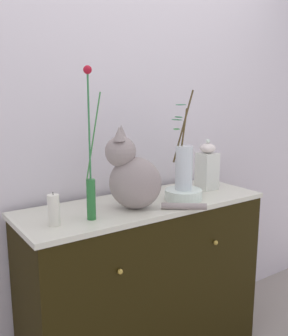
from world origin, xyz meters
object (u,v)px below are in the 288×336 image
(cat_sitting, at_px, (132,175))
(candle_pillar, at_px, (54,210))
(bowl_porcelain, at_px, (183,194))
(vase_slim_green, at_px, (91,177))
(jar_lidded_porcelain, at_px, (207,167))
(vase_glass_clear, at_px, (184,165))
(sideboard, at_px, (144,286))

(cat_sitting, height_order, candle_pillar, cat_sitting)
(cat_sitting, relative_size, bowl_porcelain, 2.21)
(vase_slim_green, distance_m, jar_lidded_porcelain, 0.81)
(bowl_porcelain, distance_m, vase_glass_clear, 0.16)
(cat_sitting, relative_size, vase_slim_green, 0.65)
(vase_glass_clear, bearing_deg, candle_pillar, -179.90)
(vase_glass_clear, height_order, jar_lidded_porcelain, vase_glass_clear)
(cat_sitting, height_order, vase_slim_green, vase_slim_green)
(jar_lidded_porcelain, bearing_deg, bowl_porcelain, -159.49)
(candle_pillar, bearing_deg, cat_sitting, 2.43)
(sideboard, height_order, bowl_porcelain, bowl_porcelain)
(sideboard, xyz_separation_m, bowl_porcelain, (0.20, -0.08, 0.50))
(cat_sitting, bearing_deg, jar_lidded_porcelain, 7.87)
(vase_glass_clear, relative_size, jar_lidded_porcelain, 1.76)
(vase_slim_green, height_order, vase_glass_clear, vase_slim_green)
(sideboard, bearing_deg, vase_slim_green, -165.31)
(vase_slim_green, distance_m, candle_pillar, 0.21)
(bowl_porcelain, distance_m, candle_pillar, 0.72)
(vase_glass_clear, height_order, candle_pillar, vase_glass_clear)
(sideboard, relative_size, cat_sitting, 3.01)
(jar_lidded_porcelain, xyz_separation_m, candle_pillar, (-0.97, -0.10, -0.06))
(jar_lidded_porcelain, bearing_deg, vase_glass_clear, -159.95)
(cat_sitting, xyz_separation_m, bowl_porcelain, (0.31, -0.02, -0.14))
(sideboard, bearing_deg, bowl_porcelain, -20.96)
(vase_glass_clear, bearing_deg, jar_lidded_porcelain, 20.05)
(bowl_porcelain, relative_size, vase_glass_clear, 0.38)
(vase_slim_green, bearing_deg, jar_lidded_porcelain, 7.84)
(vase_slim_green, bearing_deg, cat_sitting, 7.76)
(vase_glass_clear, distance_m, candle_pillar, 0.72)
(sideboard, relative_size, vase_glass_clear, 2.54)
(cat_sitting, height_order, vase_glass_clear, vase_glass_clear)
(sideboard, relative_size, bowl_porcelain, 6.64)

